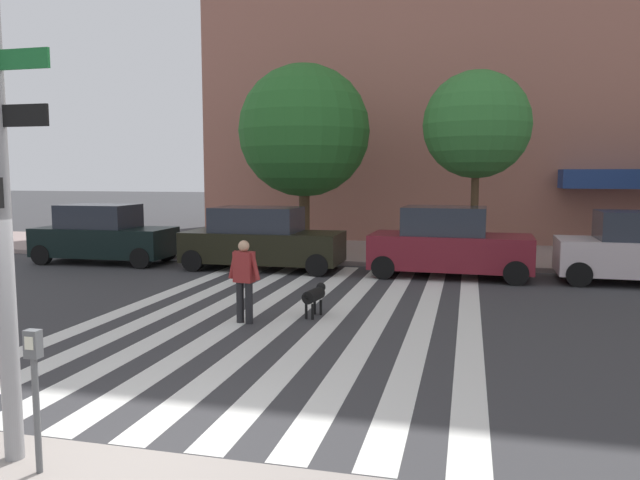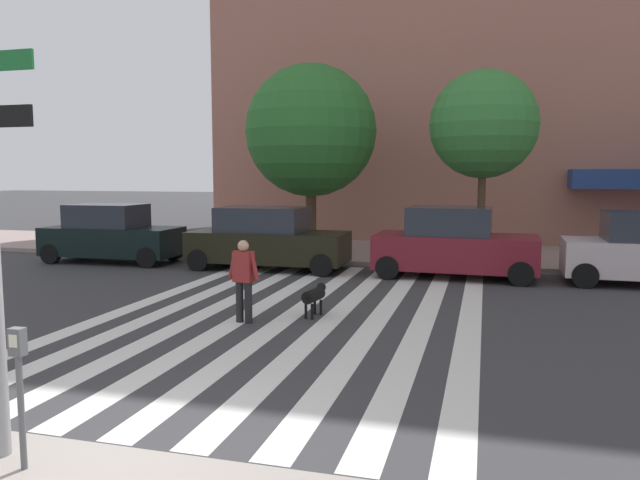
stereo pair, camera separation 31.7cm
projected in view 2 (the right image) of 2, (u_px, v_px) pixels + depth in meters
The scene contains 11 objects.
ground_plane at pixel (306, 314), 12.64m from camera, with size 160.00×160.00×0.00m, color #353538.
sidewalk_far at pixel (383, 252), 21.97m from camera, with size 80.00×6.00×0.15m, color gray.
crosswalk_stripes at pixel (295, 313), 12.71m from camera, with size 7.65×12.89×0.01m.
parking_meter_curbside at pixel (19, 379), 5.58m from camera, with size 0.14×0.11×1.36m.
parked_car_near_curb at pixel (111, 235), 19.97m from camera, with size 4.52×2.03×1.93m.
parked_car_behind_first at pixel (267, 239), 18.51m from camera, with size 4.84×2.03×1.92m.
parked_car_third_in_line at pixel (454, 244), 17.03m from camera, with size 4.56×2.16×2.00m.
street_tree_nearest at pixel (311, 131), 21.03m from camera, with size 4.61×4.61×6.59m.
street_tree_middle at pixel (484, 125), 18.86m from camera, with size 3.39×3.39×6.03m.
pedestrian_dog_walker at pixel (244, 276), 11.78m from camera, with size 0.71×0.29×1.64m.
dog_on_leash at pixel (315, 295), 12.36m from camera, with size 0.35×1.03×0.65m.
Camera 2 is at (3.58, -5.13, 2.92)m, focal length 33.75 mm.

